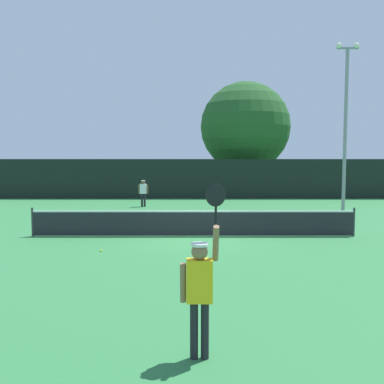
% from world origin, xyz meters
% --- Properties ---
extents(ground_plane, '(120.00, 120.00, 0.00)m').
position_xyz_m(ground_plane, '(0.00, 0.00, 0.00)').
color(ground_plane, '#2D723D').
extents(tennis_net, '(11.98, 0.08, 1.07)m').
position_xyz_m(tennis_net, '(0.00, 0.00, 0.51)').
color(tennis_net, '#232328').
rests_on(tennis_net, ground).
extents(perimeter_fence, '(32.43, 0.12, 2.73)m').
position_xyz_m(perimeter_fence, '(0.00, 14.29, 1.37)').
color(perimeter_fence, black).
rests_on(perimeter_fence, ground).
extents(player_serving, '(0.68, 0.40, 2.59)m').
position_xyz_m(player_serving, '(0.08, -9.82, 1.15)').
color(player_serving, yellow).
rests_on(player_serving, ground).
extents(player_receiving, '(0.57, 0.23, 1.54)m').
position_xyz_m(player_receiving, '(-2.89, 9.41, 0.93)').
color(player_receiving, white).
rests_on(player_receiving, ground).
extents(tennis_ball, '(0.07, 0.07, 0.07)m').
position_xyz_m(tennis_ball, '(-2.87, -2.62, 0.03)').
color(tennis_ball, '#CCE033').
rests_on(tennis_ball, ground).
extents(light_pole, '(1.18, 0.28, 8.72)m').
position_xyz_m(light_pole, '(7.92, 6.88, 4.93)').
color(light_pole, gray).
rests_on(light_pole, ground).
extents(large_tree, '(6.95, 6.95, 8.68)m').
position_xyz_m(large_tree, '(4.10, 18.42, 5.19)').
color(large_tree, brown).
rests_on(large_tree, ground).
extents(parked_car_near, '(2.10, 4.29, 1.69)m').
position_xyz_m(parked_car_near, '(1.42, 22.40, 0.78)').
color(parked_car_near, white).
rests_on(parked_car_near, ground).
extents(parked_car_mid, '(2.29, 4.36, 1.69)m').
position_xyz_m(parked_car_mid, '(9.59, 23.14, 0.78)').
color(parked_car_mid, red).
rests_on(parked_car_mid, ground).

